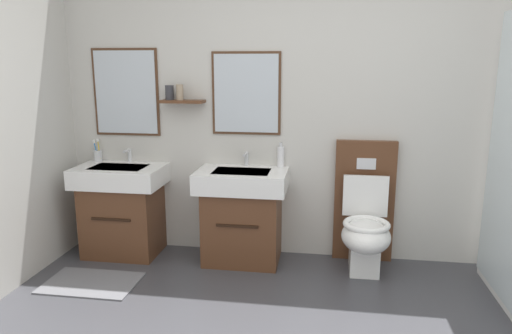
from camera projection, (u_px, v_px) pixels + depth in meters
name	position (u px, v px, depth m)	size (l,w,h in m)	color
wall_back	(323.00, 93.00, 3.78)	(4.59, 0.27, 2.73)	beige
bath_mat	(91.00, 283.00, 3.47)	(0.68, 0.44, 0.01)	slate
vanity_sink_left	(123.00, 207.00, 3.97)	(0.72, 0.50, 0.77)	#56331E
tap_on_left_sink	(129.00, 154.00, 4.05)	(0.03, 0.13, 0.11)	silver
vanity_sink_right	(242.00, 213.00, 3.81)	(0.72, 0.50, 0.77)	#56331E
tap_on_right_sink	(246.00, 157.00, 3.90)	(0.03, 0.13, 0.11)	silver
toilet	(365.00, 222.00, 3.69)	(0.48, 0.62, 1.00)	#56331E
toothbrush_cup	(98.00, 155.00, 4.09)	(0.07, 0.07, 0.20)	silver
soap_dispenser	(281.00, 156.00, 3.85)	(0.06, 0.06, 0.20)	white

